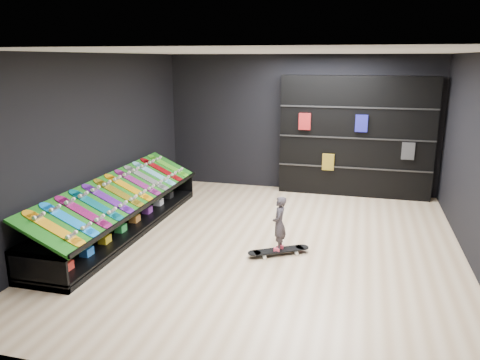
% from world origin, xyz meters
% --- Properties ---
extents(floor, '(6.00, 7.00, 0.01)m').
position_xyz_m(floor, '(0.00, 0.00, 0.00)').
color(floor, beige).
rests_on(floor, ground).
extents(ceiling, '(6.00, 7.00, 0.01)m').
position_xyz_m(ceiling, '(0.00, 0.00, 3.00)').
color(ceiling, white).
rests_on(ceiling, ground).
extents(wall_back, '(6.00, 0.02, 3.00)m').
position_xyz_m(wall_back, '(0.00, 3.50, 1.50)').
color(wall_back, black).
rests_on(wall_back, ground).
extents(wall_front, '(6.00, 0.02, 3.00)m').
position_xyz_m(wall_front, '(0.00, -3.50, 1.50)').
color(wall_front, black).
rests_on(wall_front, ground).
extents(wall_left, '(0.02, 7.00, 3.00)m').
position_xyz_m(wall_left, '(-3.00, 0.00, 1.50)').
color(wall_left, black).
rests_on(wall_left, ground).
extents(display_rack, '(0.90, 4.50, 0.50)m').
position_xyz_m(display_rack, '(-2.55, 0.00, 0.25)').
color(display_rack, black).
rests_on(display_rack, ground).
extents(turf_ramp, '(0.92, 4.50, 0.46)m').
position_xyz_m(turf_ramp, '(-2.50, 0.00, 0.71)').
color(turf_ramp, '#11570D').
rests_on(turf_ramp, display_rack).
extents(back_shelving, '(3.20, 0.37, 2.56)m').
position_xyz_m(back_shelving, '(1.23, 3.32, 1.28)').
color(back_shelving, black).
rests_on(back_shelving, ground).
extents(floor_skateboard, '(0.95, 0.70, 0.09)m').
position_xyz_m(floor_skateboard, '(0.25, -0.33, 0.05)').
color(floor_skateboard, black).
rests_on(floor_skateboard, ground).
extents(child, '(0.15, 0.20, 0.50)m').
position_xyz_m(child, '(0.25, -0.33, 0.34)').
color(child, black).
rests_on(child, floor_skateboard).
extents(display_board_0, '(0.93, 0.22, 0.50)m').
position_xyz_m(display_board_0, '(-2.49, -1.90, 0.74)').
color(display_board_0, orange).
rests_on(display_board_0, turf_ramp).
extents(display_board_1, '(0.93, 0.22, 0.50)m').
position_xyz_m(display_board_1, '(-2.49, -1.55, 0.74)').
color(display_board_1, blue).
rests_on(display_board_1, turf_ramp).
extents(display_board_2, '(0.93, 0.22, 0.50)m').
position_xyz_m(display_board_2, '(-2.49, -1.21, 0.74)').
color(display_board_2, '#E5198C').
rests_on(display_board_2, turf_ramp).
extents(display_board_3, '(0.93, 0.22, 0.50)m').
position_xyz_m(display_board_3, '(-2.49, -0.86, 0.74)').
color(display_board_3, '#0C8C99').
rests_on(display_board_3, turf_ramp).
extents(display_board_4, '(0.93, 0.22, 0.50)m').
position_xyz_m(display_board_4, '(-2.49, -0.52, 0.74)').
color(display_board_4, purple).
rests_on(display_board_4, turf_ramp).
extents(display_board_5, '(0.93, 0.22, 0.50)m').
position_xyz_m(display_board_5, '(-2.49, -0.17, 0.74)').
color(display_board_5, yellow).
rests_on(display_board_5, turf_ramp).
extents(display_board_6, '(0.93, 0.22, 0.50)m').
position_xyz_m(display_board_6, '(-2.49, 0.17, 0.74)').
color(display_board_6, yellow).
rests_on(display_board_6, turf_ramp).
extents(display_board_7, '(0.93, 0.22, 0.50)m').
position_xyz_m(display_board_7, '(-2.49, 0.52, 0.74)').
color(display_board_7, '#2626BF').
rests_on(display_board_7, turf_ramp).
extents(display_board_8, '(0.93, 0.22, 0.50)m').
position_xyz_m(display_board_8, '(-2.49, 0.86, 0.74)').
color(display_board_8, black).
rests_on(display_board_8, turf_ramp).
extents(display_board_9, '(0.93, 0.22, 0.50)m').
position_xyz_m(display_board_9, '(-2.49, 1.21, 0.74)').
color(display_board_9, '#0CB2E5').
rests_on(display_board_9, turf_ramp).
extents(display_board_10, '(0.93, 0.22, 0.50)m').
position_xyz_m(display_board_10, '(-2.49, 1.55, 0.74)').
color(display_board_10, red).
rests_on(display_board_10, turf_ramp).
extents(display_board_11, '(0.93, 0.22, 0.50)m').
position_xyz_m(display_board_11, '(-2.49, 1.90, 0.74)').
color(display_board_11, green).
rests_on(display_board_11, turf_ramp).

